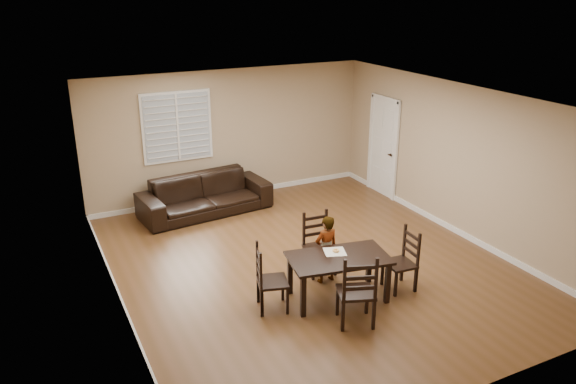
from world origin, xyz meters
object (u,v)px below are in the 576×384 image
object	(u,v)px
chair_near	(317,244)
sofa	(205,195)
chair_far	(358,296)
child	(326,249)
donut	(336,250)
dining_table	(339,262)
chair_right	(406,261)
chair_left	(264,281)

from	to	relation	value
chair_near	sofa	xyz separation A→B (m)	(-0.82, 3.05, -0.07)
chair_far	child	world-z (taller)	child
chair_far	donut	xyz separation A→B (m)	(0.20, 0.91, 0.21)
chair_near	sofa	size ratio (longest dim) A/B	0.38
chair_near	donut	bearing A→B (deg)	-93.77
donut	dining_table	bearing A→B (deg)	-106.46
dining_table	chair_far	bearing A→B (deg)	-91.72
chair_right	chair_far	bearing A→B (deg)	-60.83
chair_near	donut	size ratio (longest dim) A/B	9.82
chair_left	child	xyz separation A→B (m)	(1.16, 0.30, 0.10)
chair_left	chair_right	world-z (taller)	chair_left
chair_near	chair_left	world-z (taller)	chair_near
chair_near	child	bearing A→B (deg)	-94.27
dining_table	chair_far	xyz separation A→B (m)	(-0.16, -0.76, -0.09)
chair_near	chair_right	size ratio (longest dim) A/B	1.04
chair_right	chair_near	bearing A→B (deg)	-135.42
chair_near	dining_table	bearing A→B (deg)	-95.28
dining_table	chair_right	xyz separation A→B (m)	(1.07, -0.18, -0.14)
dining_table	chair_left	world-z (taller)	chair_left
sofa	chair_near	bearing A→B (deg)	-81.02
child	donut	bearing A→B (deg)	78.33
chair_far	donut	distance (m)	0.96
chair_near	chair_far	world-z (taller)	chair_far
chair_near	chair_far	distance (m)	1.69
child	dining_table	bearing A→B (deg)	75.46
chair_left	sofa	bearing A→B (deg)	9.86
chair_far	child	xyz separation A→B (m)	(0.25, 1.26, 0.06)
chair_left	chair_near	bearing A→B (deg)	-44.19
chair_far	chair_left	world-z (taller)	chair_far
chair_left	dining_table	bearing A→B (deg)	-84.77
donut	chair_left	bearing A→B (deg)	177.45
chair_left	child	size ratio (longest dim) A/B	0.90
dining_table	chair_near	xyz separation A→B (m)	(0.15, 0.90, -0.13)
dining_table	sofa	bearing A→B (deg)	109.74
chair_far	chair_left	xyz separation A→B (m)	(-0.91, 0.96, -0.04)
chair_far	chair_right	distance (m)	1.36
child	chair_near	bearing A→B (deg)	-102.74
dining_table	child	world-z (taller)	child
child	chair_left	bearing A→B (deg)	10.15
chair_far	chair_left	bearing A→B (deg)	-25.83
child	donut	size ratio (longest dim) A/B	10.77
chair_left	child	world-z (taller)	child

